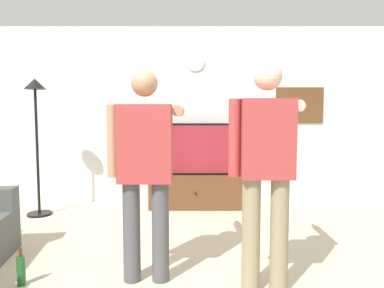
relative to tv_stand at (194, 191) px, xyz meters
name	(u,v)px	position (x,y,z in m)	size (l,w,h in m)	color
back_wall	(191,116)	(-0.06, 0.35, 1.12)	(6.40, 0.10, 2.70)	silver
tv_stand	(194,191)	(0.00, 0.00, 0.00)	(1.34, 0.53, 0.47)	brown
television	(194,149)	(0.00, 0.05, 0.62)	(1.34, 0.07, 0.77)	black
wall_clock	(194,62)	(0.00, 0.29, 1.94)	(0.28, 0.28, 0.03)	white
framed_picture	(298,105)	(1.60, 0.30, 1.28)	(0.73, 0.04, 0.55)	brown
floor_lamp	(35,118)	(-2.13, -0.44, 1.08)	(0.32, 0.32, 1.84)	black
person_standing_nearer_lamp	(145,163)	(-0.42, -2.33, 0.74)	(0.61, 0.78, 1.71)	#4C4C51
person_standing_nearer_couch	(265,164)	(0.51, -2.50, 0.76)	(0.57, 0.78, 1.75)	gray
beverage_bottle	(20,270)	(-1.41, -2.43, -0.11)	(0.07, 0.07, 0.30)	#1E5923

